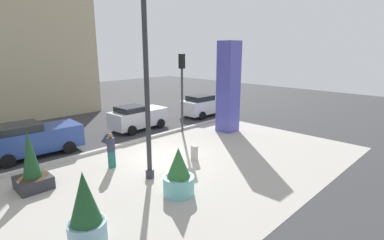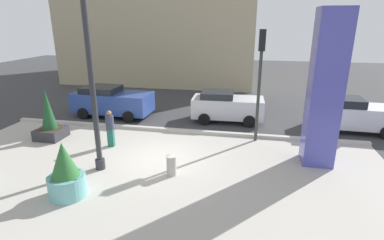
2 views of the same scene
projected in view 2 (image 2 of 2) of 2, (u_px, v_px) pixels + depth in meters
ground_plane at (181, 126)px, 16.12m from camera, size 60.00×60.00×0.00m
plaza_pavement at (142, 182)px, 10.53m from camera, size 18.00×10.00×0.02m
curb_strip at (177, 130)px, 15.27m from camera, size 18.00×0.24×0.16m
lamp_post at (91, 71)px, 10.32m from camera, size 0.44×0.44×7.64m
art_pillar_blue at (325, 90)px, 11.12m from camera, size 1.13×1.13×5.83m
potted_plant_near_left at (66, 174)px, 9.46m from camera, size 1.17×1.17×1.84m
potted_plant_curbside at (49, 121)px, 14.19m from camera, size 1.20×1.20×2.36m
concrete_bollard at (171, 166)px, 10.91m from camera, size 0.36×0.36×0.75m
traffic_light_corner at (260, 69)px, 13.17m from camera, size 0.28×0.42×5.03m
car_far_lane at (112, 101)px, 17.66m from camera, size 4.61×2.26×1.74m
car_passing_lane at (353, 114)px, 15.20m from camera, size 4.27×2.03×1.71m
car_intersection at (227, 106)px, 16.71m from camera, size 3.92×2.02×1.68m
pedestrian_crossing at (110, 127)px, 13.27m from camera, size 0.38×0.38×1.67m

